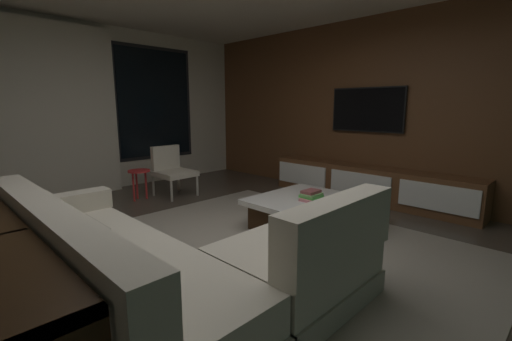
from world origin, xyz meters
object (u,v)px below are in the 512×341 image
(sectional_couch, at_px, (162,269))
(side_stool, at_px, (139,176))
(book_stack_on_coffee_table, at_px, (311,195))
(mounted_tv, at_px, (367,110))
(media_console, at_px, (369,185))
(coffee_table, at_px, (310,214))
(accent_chair_near_window, at_px, (171,168))

(sectional_couch, distance_m, side_stool, 3.03)
(side_stool, bearing_deg, book_stack_on_coffee_table, -74.01)
(sectional_couch, height_order, side_stool, sectional_couch)
(side_stool, distance_m, mounted_tv, 3.58)
(sectional_couch, bearing_deg, book_stack_on_coffee_table, 4.60)
(book_stack_on_coffee_table, bearing_deg, media_console, 3.58)
(sectional_couch, bearing_deg, media_console, 4.14)
(media_console, bearing_deg, sectional_couch, -175.86)
(sectional_couch, xyz_separation_m, coffee_table, (1.98, 0.18, -0.10))
(mounted_tv, bearing_deg, book_stack_on_coffee_table, -170.58)
(accent_chair_near_window, bearing_deg, coffee_table, -84.33)
(coffee_table, xyz_separation_m, mounted_tv, (1.79, 0.28, 1.16))
(book_stack_on_coffee_table, distance_m, mounted_tv, 2.06)
(accent_chair_near_window, distance_m, media_console, 3.06)
(coffee_table, bearing_deg, book_stack_on_coffee_table, -114.67)
(coffee_table, xyz_separation_m, side_stool, (-0.76, 2.59, 0.19))
(book_stack_on_coffee_table, relative_size, media_console, 0.09)
(book_stack_on_coffee_table, distance_m, side_stool, 2.72)
(accent_chair_near_window, xyz_separation_m, mounted_tv, (2.04, -2.22, 0.92))
(mounted_tv, bearing_deg, accent_chair_near_window, 132.57)
(book_stack_on_coffee_table, xyz_separation_m, side_stool, (-0.75, 2.61, -0.04))
(sectional_couch, xyz_separation_m, side_stool, (1.22, 2.77, 0.08))
(sectional_couch, xyz_separation_m, accent_chair_near_window, (1.73, 2.68, 0.14))
(side_stool, bearing_deg, media_console, -46.62)
(coffee_table, height_order, side_stool, side_stool)
(coffee_table, bearing_deg, side_stool, 106.30)
(coffee_table, relative_size, media_console, 0.37)
(sectional_couch, height_order, accent_chair_near_window, sectional_couch)
(book_stack_on_coffee_table, bearing_deg, accent_chair_near_window, 95.41)
(side_stool, distance_m, media_console, 3.45)
(sectional_couch, relative_size, coffee_table, 2.16)
(mounted_tv, bearing_deg, side_stool, 137.83)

